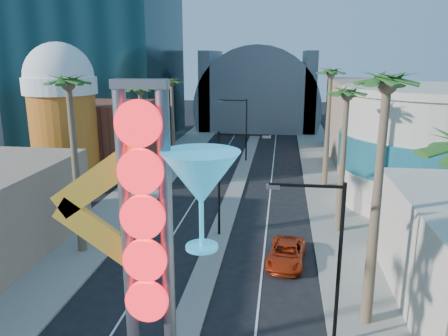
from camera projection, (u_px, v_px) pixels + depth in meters
sidewalk_west at (154, 177)px, 48.62m from camera, size 5.00×100.00×0.15m
sidewalk_east at (328, 184)px, 46.17m from camera, size 5.00×100.00×0.15m
median at (242, 173)px, 50.27m from camera, size 1.60×84.00×0.15m
brick_filler_west at (107, 136)px, 51.35m from camera, size 10.00×10.00×8.00m
filler_east at (372, 121)px, 56.57m from camera, size 10.00×20.00×10.00m
beer_mug at (62, 112)px, 42.83m from camera, size 7.00×7.00×14.50m
turquoise_building at (434, 148)px, 38.98m from camera, size 16.60×16.60×10.60m
canopy at (259, 104)px, 81.82m from camera, size 22.00×16.00×22.00m
neon_sign at (170, 237)px, 14.74m from camera, size 6.53×2.60×12.55m
streetlight_0 at (226, 174)px, 31.73m from camera, size 3.79×0.25×8.00m
streetlight_1 at (242, 124)px, 54.89m from camera, size 3.79×0.25×8.00m
streetlight_2 at (329, 250)px, 19.43m from camera, size 3.45×0.25×8.00m
palm_1 at (69, 95)px, 27.62m from camera, size 2.40×2.40×12.70m
palm_2 at (140, 96)px, 41.39m from camera, size 2.40×2.40×11.20m
palm_3 at (172, 87)px, 52.90m from camera, size 2.40×2.40×11.20m
palm_5 at (386, 101)px, 19.44m from camera, size 2.40×2.40×13.20m
palm_6 at (347, 103)px, 31.29m from camera, size 2.40×2.40×11.70m
palm_7 at (331, 81)px, 42.57m from camera, size 2.40×2.40×12.70m
red_pickup at (286, 254)px, 28.53m from camera, size 2.79×5.12×1.36m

